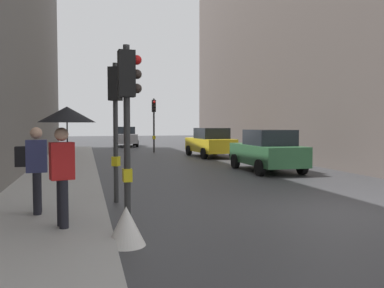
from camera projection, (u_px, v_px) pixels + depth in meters
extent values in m
plane|color=#38383A|center=(340.00, 214.00, 8.74)|extent=(120.00, 120.00, 0.00)
cube|color=#A8A5A0|center=(58.00, 182.00, 12.87)|extent=(2.65, 40.00, 0.16)
cube|color=#5B514C|center=(341.00, 52.00, 26.07)|extent=(12.00, 26.10, 13.57)
cylinder|color=#2D2D2D|center=(154.00, 126.00, 27.59)|extent=(0.12, 0.12, 3.78)
cube|color=black|center=(154.00, 106.00, 27.52)|extent=(0.25, 0.31, 0.84)
cube|color=yellow|center=(154.00, 138.00, 27.63)|extent=(0.21, 0.17, 0.24)
sphere|color=red|center=(154.00, 102.00, 27.33)|extent=(0.18, 0.18, 0.18)
sphere|color=#2D231E|center=(154.00, 106.00, 27.34)|extent=(0.18, 0.18, 0.18)
sphere|color=#2D231E|center=(154.00, 110.00, 27.35)|extent=(0.18, 0.18, 0.18)
cylinder|color=#2D2D2D|center=(127.00, 139.00, 7.21)|extent=(0.12, 0.12, 3.42)
cube|color=black|center=(126.00, 74.00, 7.15)|extent=(0.31, 0.25, 0.84)
cube|color=yellow|center=(127.00, 175.00, 7.24)|extent=(0.17, 0.21, 0.24)
sphere|color=red|center=(137.00, 60.00, 7.19)|extent=(0.18, 0.18, 0.18)
sphere|color=#2D231E|center=(137.00, 74.00, 7.21)|extent=(0.18, 0.18, 0.18)
sphere|color=#2D231E|center=(137.00, 88.00, 7.22)|extent=(0.18, 0.18, 0.18)
cylinder|color=#2D2D2D|center=(116.00, 133.00, 9.93)|extent=(0.12, 0.12, 3.52)
cube|color=black|center=(115.00, 84.00, 9.87)|extent=(0.38, 0.36, 0.84)
cube|color=yellow|center=(116.00, 161.00, 9.96)|extent=(0.24, 0.25, 0.24)
sphere|color=red|center=(122.00, 73.00, 9.81)|extent=(0.18, 0.18, 0.18)
sphere|color=#2D231E|center=(122.00, 84.00, 9.82)|extent=(0.18, 0.18, 0.18)
sphere|color=#2D231E|center=(122.00, 94.00, 9.83)|extent=(0.18, 0.18, 0.18)
cube|color=#2D6038|center=(267.00, 154.00, 16.59)|extent=(1.87, 4.23, 0.80)
cube|color=black|center=(269.00, 137.00, 16.31)|extent=(1.64, 2.03, 0.64)
cylinder|color=black|center=(235.00, 161.00, 17.70)|extent=(0.23, 0.64, 0.64)
cylinder|color=black|center=(272.00, 160.00, 18.13)|extent=(0.23, 0.64, 0.64)
cylinder|color=black|center=(260.00, 168.00, 15.08)|extent=(0.23, 0.64, 0.64)
cylinder|color=black|center=(302.00, 166.00, 15.52)|extent=(0.23, 0.64, 0.64)
cube|color=yellow|center=(210.00, 145.00, 23.98)|extent=(2.09, 4.32, 0.80)
cube|color=black|center=(211.00, 133.00, 23.71)|extent=(1.74, 2.11, 0.64)
cylinder|color=black|center=(189.00, 150.00, 24.98)|extent=(0.26, 0.65, 0.64)
cylinder|color=black|center=(215.00, 150.00, 25.57)|extent=(0.26, 0.65, 0.64)
cylinder|color=black|center=(204.00, 153.00, 22.43)|extent=(0.26, 0.65, 0.64)
cylinder|color=black|center=(233.00, 153.00, 23.02)|extent=(0.26, 0.65, 0.64)
cube|color=#BCBCC1|center=(125.00, 138.00, 35.39)|extent=(1.91, 4.25, 0.80)
cube|color=black|center=(125.00, 130.00, 35.59)|extent=(1.65, 2.04, 0.64)
cylinder|color=black|center=(137.00, 143.00, 34.31)|extent=(0.24, 0.65, 0.64)
cylinder|color=black|center=(116.00, 144.00, 33.88)|extent=(0.24, 0.65, 0.64)
cylinder|color=black|center=(134.00, 142.00, 36.93)|extent=(0.24, 0.65, 0.64)
cylinder|color=black|center=(115.00, 142.00, 36.50)|extent=(0.24, 0.65, 0.64)
cylinder|color=black|center=(61.00, 202.00, 7.06)|extent=(0.16, 0.16, 0.85)
cylinder|color=black|center=(64.00, 204.00, 6.89)|extent=(0.16, 0.16, 0.85)
cube|color=red|center=(62.00, 161.00, 6.94)|extent=(0.45, 0.35, 0.66)
sphere|color=tan|center=(61.00, 134.00, 6.91)|extent=(0.24, 0.24, 0.24)
cylinder|color=black|center=(67.00, 147.00, 6.98)|extent=(0.02, 0.02, 0.90)
cone|color=black|center=(67.00, 114.00, 6.95)|extent=(1.00, 1.00, 0.28)
cylinder|color=black|center=(38.00, 192.00, 8.12)|extent=(0.16, 0.16, 0.85)
cylinder|color=black|center=(37.00, 194.00, 7.93)|extent=(0.16, 0.16, 0.85)
cube|color=navy|center=(37.00, 156.00, 7.99)|extent=(0.41, 0.28, 0.66)
sphere|color=tan|center=(36.00, 133.00, 7.97)|extent=(0.24, 0.24, 0.24)
cube|color=black|center=(21.00, 156.00, 7.90)|extent=(0.21, 0.29, 0.40)
cone|color=silver|center=(126.00, 226.00, 6.43)|extent=(0.64, 0.64, 0.65)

